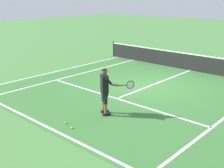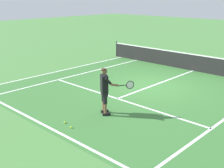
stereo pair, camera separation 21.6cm
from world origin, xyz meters
name	(u,v)px [view 2 (the right image)]	position (x,y,z in m)	size (l,w,h in m)	color
ground_plane	(151,86)	(0.00, 0.00, 0.00)	(80.00, 80.00, 0.00)	#477F3D
court_inner_surface	(139,91)	(0.00, -0.96, 0.00)	(10.98, 10.37, 0.00)	#387033
line_baseline	(45,125)	(0.00, -5.95, 0.00)	(10.98, 0.10, 0.01)	white
line_service	(117,99)	(0.00, -2.38, 0.00)	(8.23, 0.10, 0.01)	white
line_centre_service	(161,82)	(0.00, 0.82, 0.00)	(0.10, 6.40, 0.01)	white
line_singles_left	(79,74)	(-4.12, -0.96, 0.00)	(0.10, 9.97, 0.01)	white
line_doubles_left	(64,70)	(-5.49, -0.96, 0.00)	(0.10, 9.97, 0.01)	white
tennis_net	(194,62)	(0.00, 4.02, 0.50)	(11.96, 0.08, 1.07)	#333338
tennis_player	(105,88)	(0.76, -3.87, 0.99)	(1.07, 0.88, 1.71)	black
tennis_ball_near_feet	(65,122)	(0.34, -5.38, 0.03)	(0.07, 0.07, 0.07)	#CCE02D
tennis_ball_by_baseline	(71,127)	(0.79, -5.47, 0.03)	(0.07, 0.07, 0.07)	#CCE02D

